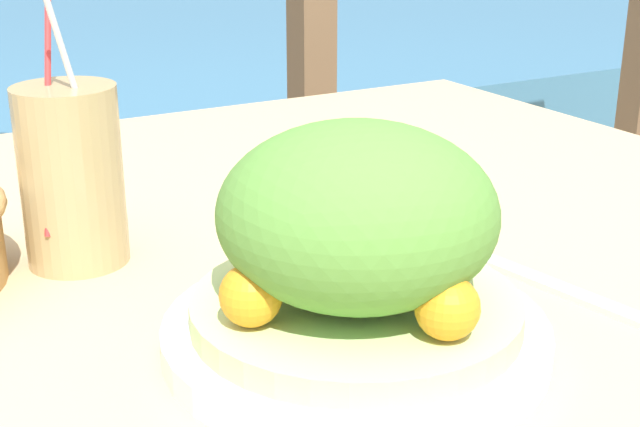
{
  "coord_description": "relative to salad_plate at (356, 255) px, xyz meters",
  "views": [
    {
      "loc": [
        -0.36,
        -0.66,
        1.04
      ],
      "look_at": [
        -0.04,
        -0.1,
        0.81
      ],
      "focal_mm": 50.0,
      "sensor_mm": 36.0,
      "label": 1
    }
  ],
  "objects": [
    {
      "name": "railing_fence",
      "position": [
        0.07,
        1.01,
        -0.0
      ],
      "size": [
        2.8,
        0.08,
        1.15
      ],
      "color": "brown",
      "rests_on": "ground_plane"
    },
    {
      "name": "patio_table",
      "position": [
        0.07,
        0.2,
        -0.16
      ],
      "size": [
        1.06,
        0.99,
        0.75
      ],
      "color": "tan",
      "rests_on": "ground_plane"
    },
    {
      "name": "salad_plate",
      "position": [
        0.0,
        0.0,
        0.0
      ],
      "size": [
        0.26,
        0.26,
        0.16
      ],
      "color": "silver",
      "rests_on": "patio_table"
    },
    {
      "name": "drink_glass",
      "position": [
        -0.12,
        0.24,
        0.01
      ],
      "size": [
        0.08,
        0.09,
        0.25
      ],
      "color": "tan",
      "rests_on": "patio_table"
    },
    {
      "name": "knife",
      "position": [
        0.18,
        -0.0,
        -0.07
      ],
      "size": [
        0.04,
        0.18,
        0.0
      ],
      "color": "silver",
      "rests_on": "patio_table"
    }
  ]
}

